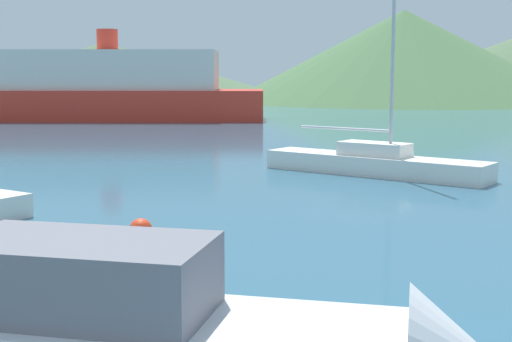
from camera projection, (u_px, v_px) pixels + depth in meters
name	position (u px, v px, depth m)	size (l,w,h in m)	color
motorboat_near	(178.00, 342.00, 8.10)	(7.89, 3.28, 2.23)	silver
sailboat_middle	(374.00, 161.00, 25.12)	(7.71, 5.92, 9.86)	white
ferry_distant	(109.00, 89.00, 54.81)	(24.03, 7.34, 6.90)	red
buoy_marker	(141.00, 240.00, 13.95)	(0.65, 0.65, 0.75)	red
hill_central	(105.00, 71.00, 95.31)	(52.64, 52.64, 7.65)	#4C6647
hill_east	(403.00, 56.00, 91.23)	(45.20, 45.20, 11.60)	#476B42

